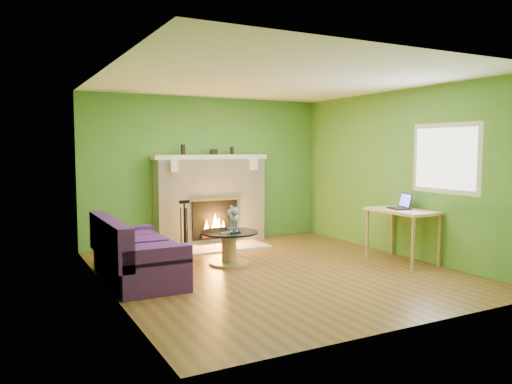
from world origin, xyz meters
TOP-DOWN VIEW (x-y plane):
  - floor at (0.00, 0.00)m, footprint 5.00×5.00m
  - ceiling at (0.00, 0.00)m, footprint 5.00×5.00m
  - wall_back at (0.00, 2.50)m, footprint 5.00×0.00m
  - wall_front at (0.00, -2.50)m, footprint 5.00×0.00m
  - wall_left at (-2.25, 0.00)m, footprint 0.00×5.00m
  - wall_right at (2.25, 0.00)m, footprint 0.00×5.00m
  - window_frame at (2.24, -0.90)m, footprint 0.00×1.20m
  - window_pane at (2.23, -0.90)m, footprint 0.00×1.06m
  - fireplace at (0.00, 2.32)m, footprint 2.10×0.46m
  - hearth at (0.00, 1.80)m, footprint 1.50×0.75m
  - mantel at (0.00, 2.30)m, footprint 2.10×0.28m
  - sofa at (-1.86, 0.44)m, footprint 0.86×1.81m
  - coffee_table at (-0.40, 0.67)m, footprint 0.85×0.85m
  - desk at (1.95, -0.39)m, footprint 0.62×1.06m
  - cat at (-0.32, 0.72)m, footprint 0.40×0.65m
  - remote_silver at (-0.50, 0.55)m, footprint 0.17×0.05m
  - remote_black at (-0.38, 0.49)m, footprint 0.16×0.07m
  - laptop at (1.93, -0.34)m, footprint 0.35×0.38m
  - fire_tools at (-0.63, 1.95)m, footprint 0.22×0.22m
  - mantel_vase_left at (-0.51, 2.33)m, footprint 0.08×0.08m
  - mantel_vase_right at (0.42, 2.33)m, footprint 0.07×0.07m
  - mantel_box at (0.07, 2.33)m, footprint 0.12×0.08m

SIDE VIEW (x-z plane):
  - floor at x=0.00m, z-range 0.00..0.00m
  - hearth at x=0.00m, z-range 0.00..0.03m
  - coffee_table at x=-0.40m, z-range 0.04..0.52m
  - sofa at x=-1.86m, z-range -0.09..0.72m
  - fire_tools at x=-0.63m, z-range 0.03..0.84m
  - remote_black at x=-0.38m, z-range 0.48..0.50m
  - remote_silver at x=-0.50m, z-range 0.48..0.50m
  - cat at x=-0.32m, z-range 0.48..0.86m
  - desk at x=1.95m, z-range 0.30..1.08m
  - fireplace at x=0.00m, z-range -0.02..1.56m
  - laptop at x=1.93m, z-range 0.79..1.02m
  - wall_back at x=0.00m, z-range -1.20..3.80m
  - wall_front at x=0.00m, z-range -1.20..3.80m
  - wall_left at x=-2.25m, z-range -1.20..3.80m
  - wall_right at x=2.25m, z-range -1.20..3.80m
  - mantel at x=0.00m, z-range 1.50..1.58m
  - window_frame at x=2.24m, z-range 0.95..2.15m
  - window_pane at x=2.23m, z-range 1.02..2.08m
  - mantel_box at x=0.07m, z-range 1.58..1.68m
  - mantel_vase_right at x=0.42m, z-range 1.58..1.72m
  - mantel_vase_left at x=-0.51m, z-range 1.58..1.76m
  - ceiling at x=0.00m, z-range 2.60..2.60m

